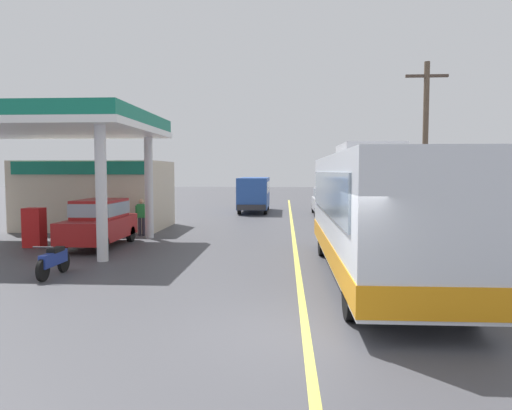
{
  "coord_description": "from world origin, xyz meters",
  "views": [
    {
      "loc": [
        -0.39,
        -8.48,
        2.9
      ],
      "look_at": [
        -1.5,
        10.0,
        1.6
      ],
      "focal_mm": 33.83,
      "sensor_mm": 36.0,
      "label": 1
    }
  ],
  "objects": [
    {
      "name": "car_trailing_behind_bus",
      "position": [
        2.34,
        23.85,
        1.01
      ],
      "size": [
        1.7,
        4.2,
        1.82
      ],
      "color": "#B2B2B7",
      "rests_on": "ground"
    },
    {
      "name": "minibus_opposing_lane",
      "position": [
        -2.58,
        25.78,
        1.47
      ],
      "size": [
        2.04,
        6.13,
        2.44
      ],
      "color": "#264C9E",
      "rests_on": "ground"
    },
    {
      "name": "ground",
      "position": [
        0.0,
        20.0,
        0.0
      ],
      "size": [
        120.0,
        120.0,
        0.0
      ],
      "primitive_type": "plane",
      "color": "#424247"
    },
    {
      "name": "cyclist_on_shoulder",
      "position": [
        4.37,
        2.52,
        0.78
      ],
      "size": [
        0.34,
        1.82,
        1.72
      ],
      "color": "black",
      "rests_on": "ground"
    },
    {
      "name": "utility_pole_roadside",
      "position": [
        5.65,
        12.84,
        3.96
      ],
      "size": [
        1.8,
        0.24,
        7.57
      ],
      "color": "brown",
      "rests_on": "ground"
    },
    {
      "name": "motorcycle_parked_forecourt",
      "position": [
        -6.75,
        4.3,
        0.44
      ],
      "size": [
        0.55,
        1.8,
        0.92
      ],
      "color": "black",
      "rests_on": "ground"
    },
    {
      "name": "pedestrian_near_pump",
      "position": [
        -6.83,
        12.74,
        0.93
      ],
      "size": [
        0.55,
        0.22,
        1.66
      ],
      "color": "#33333F",
      "rests_on": "ground"
    },
    {
      "name": "gas_station_roadside",
      "position": [
        -9.96,
        13.49,
        2.63
      ],
      "size": [
        9.1,
        11.95,
        5.1
      ],
      "color": "#147259",
      "rests_on": "ground"
    },
    {
      "name": "lane_divider_stripe",
      "position": [
        0.0,
        15.0,
        0.0
      ],
      "size": [
        0.16,
        50.0,
        0.01
      ],
      "primitive_type": "cube",
      "color": "#D8CC4C",
      "rests_on": "ground"
    },
    {
      "name": "coach_bus_main",
      "position": [
        2.03,
        4.76,
        1.72
      ],
      "size": [
        2.6,
        11.04,
        3.69
      ],
      "color": "silver",
      "rests_on": "ground"
    },
    {
      "name": "car_at_pump",
      "position": [
        -7.48,
        9.48,
        1.01
      ],
      "size": [
        1.7,
        4.2,
        1.82
      ],
      "color": "maroon",
      "rests_on": "ground"
    }
  ]
}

